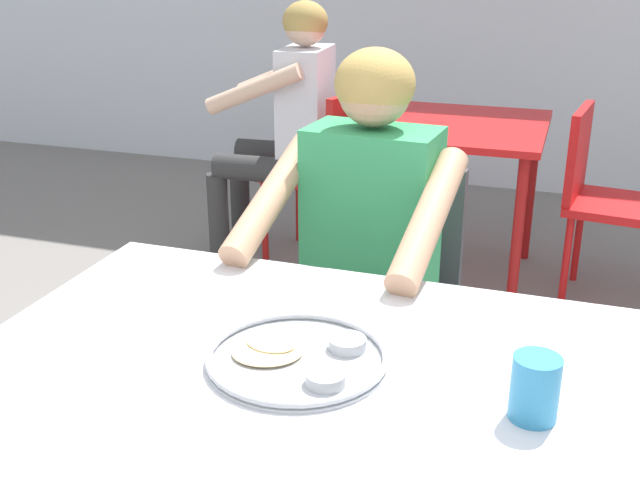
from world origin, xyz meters
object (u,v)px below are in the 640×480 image
Objects in this scene: chair_foreground at (383,291)px; table_foreground at (301,401)px; chair_red_left at (327,165)px; chair_red_right at (602,191)px; thali_tray at (299,357)px; patron_background at (287,111)px; diner_foreground at (359,245)px; drinking_cup at (535,386)px; table_background_red at (455,144)px.

table_foreground is at bearing -85.79° from chair_foreground.
chair_red_right is at bearing -1.57° from chair_red_left.
thali_tray is 0.27× the size of patron_background.
diner_foreground is at bearing -68.94° from chair_red_left.
thali_tray is at bearing 174.12° from drinking_cup.
diner_foreground reaches higher than drinking_cup.
thali_tray is at bearing -104.70° from chair_red_right.
diner_foreground is (-0.48, 0.68, -0.08)m from drinking_cup.
chair_red_right is (0.15, 2.21, -0.32)m from drinking_cup.
table_foreground is at bearing -58.73° from thali_tray.
table_foreground is 1.50× the size of chair_red_right.
thali_tray is at bearing -68.55° from patron_background.
diner_foreground is 1.55m from table_background_red.
patron_background reaches higher than table_foreground.
table_background_red is at bearing -1.57° from chair_red_left.
chair_red_left is 1.00× the size of chair_red_right.
table_background_red is at bearing 102.24° from drinking_cup.
chair_foreground is 1.45m from chair_red_right.
patron_background is at bearing 111.54° from table_foreground.
chair_foreground reaches higher than table_foreground.
chair_foreground is at bearing -65.30° from chair_red_left.
drinking_cup is 0.13× the size of chair_red_left.
thali_tray is 0.40× the size of chair_red_left.
diner_foreground is 1.00× the size of patron_background.
thali_tray is 0.40× the size of table_background_red.
patron_background is (-1.27, 2.22, -0.08)m from drinking_cup.
diner_foreground is at bearing -112.62° from chair_red_right.
table_background_red is 1.00× the size of chair_red_right.
diner_foreground is 1.47× the size of table_background_red.
diner_foreground is 1.47× the size of chair_red_right.
chair_foreground is 1.04× the size of chair_red_left.
patron_background is (-0.79, 1.54, -0.00)m from diner_foreground.
drinking_cup is 0.13× the size of table_background_red.
table_foreground is 1.50× the size of chair_red_left.
table_foreground is at bearing -72.97° from chair_red_left.
chair_red_right is 0.68× the size of patron_background.
chair_foreground is at bearing 94.21° from table_foreground.
diner_foreground is (-0.08, 0.66, 0.05)m from table_foreground.
drinking_cup is (0.42, -0.04, 0.05)m from thali_tray.
patron_background is at bearing 117.12° from diner_foreground.
chair_foreground is 0.71× the size of diner_foreground.
chair_red_right is at bearing -0.45° from patron_background.
patron_background is (-1.43, 0.01, 0.24)m from chair_red_right.
thali_tray is 0.42m from drinking_cup.
table_foreground is 2.36m from patron_background.
chair_red_left is (-0.68, 2.22, -0.20)m from table_foreground.
chair_red_left is at bearing 107.03° from table_foreground.
patron_background is at bearing 111.45° from thali_tray.
drinking_cup is at bearing -54.67° from diner_foreground.
table_background_red is (-0.08, 2.20, -0.05)m from table_foreground.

